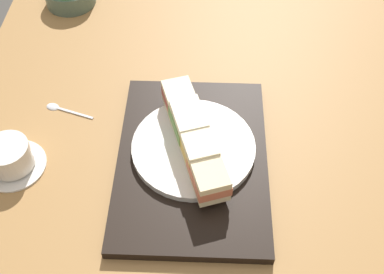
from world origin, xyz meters
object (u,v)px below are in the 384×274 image
sandwich_plate (194,147)px  sandwich_nearmost (210,177)px  sandwich_farmost (181,101)px  coffee_cup (11,158)px  teaspoon (60,108)px  sandwich_inner_near (199,149)px  sandwich_inner_far (190,123)px

sandwich_plate → sandwich_nearmost: 9.72cm
sandwich_nearmost → sandwich_farmost: same height
sandwich_nearmost → sandwich_farmost: size_ratio=0.99×
coffee_cup → teaspoon: coffee_cup is taller
sandwich_farmost → coffee_cup: (-12.43, 30.77, -3.16)cm
sandwich_plate → sandwich_farmost: size_ratio=2.44×
coffee_cup → sandwich_inner_near: bearing=-88.6°
sandwich_nearmost → sandwich_inner_near: size_ratio=1.00×
sandwich_nearmost → sandwich_inner_far: bearing=18.5°
sandwich_inner_near → sandwich_farmost: 12.24cm
sandwich_inner_far → coffee_cup: size_ratio=0.79×
sandwich_plate → coffee_cup: coffee_cup is taller
coffee_cup → sandwich_plate: bearing=-83.7°
sandwich_inner_near → teaspoon: (13.98, 29.21, -5.80)cm
sandwich_inner_near → sandwich_plate: bearing=18.5°
sandwich_inner_near → teaspoon: size_ratio=0.88×
sandwich_nearmost → teaspoon: (19.78, 31.15, -5.55)cm
sandwich_plate → teaspoon: sandwich_plate is taller
sandwich_inner_far → coffee_cup: bearing=101.4°
teaspoon → sandwich_plate: bearing=-111.4°
sandwich_plate → sandwich_nearmost: sandwich_nearmost is taller
sandwich_nearmost → sandwich_inner_near: (5.80, 1.94, 0.26)cm
sandwich_inner_far → teaspoon: 29.09cm
sandwich_plate → sandwich_farmost: sandwich_farmost is taller
teaspoon → sandwich_inner_far: bearing=-106.7°
coffee_cup → teaspoon: bearing=-20.2°
sandwich_inner_near → coffee_cup: 34.82cm
sandwich_nearmost → sandwich_inner_far: size_ratio=0.99×
sandwich_plate → sandwich_inner_near: (-2.90, -0.97, 3.46)cm
sandwich_plate → coffee_cup: (-3.72, 33.68, 0.03)cm
sandwich_inner_near → sandwich_inner_far: (5.80, 1.94, 0.13)cm
sandwich_plate → sandwich_inner_near: 4.62cm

